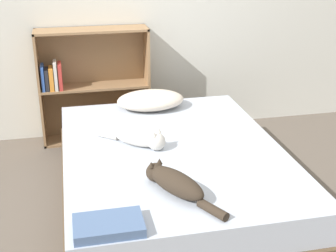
{
  "coord_description": "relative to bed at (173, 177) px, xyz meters",
  "views": [
    {
      "loc": [
        -0.63,
        -2.75,
        1.78
      ],
      "look_at": [
        0.0,
        0.15,
        0.53
      ],
      "focal_mm": 50.0,
      "sensor_mm": 36.0,
      "label": 1
    }
  ],
  "objects": [
    {
      "name": "cat_dark",
      "position": [
        -0.12,
        -0.55,
        0.28
      ],
      "size": [
        0.36,
        0.55,
        0.14
      ],
      "rotation": [
        0.0,
        0.0,
        2.08
      ],
      "color": "#33281E",
      "rests_on": "bed"
    },
    {
      "name": "bed",
      "position": [
        0.0,
        0.0,
        0.0
      ],
      "size": [
        1.48,
        1.96,
        0.43
      ],
      "color": "brown",
      "rests_on": "ground_plane"
    },
    {
      "name": "ground_plane",
      "position": [
        0.0,
        0.0,
        -0.21
      ],
      "size": [
        8.0,
        8.0,
        0.0
      ],
      "primitive_type": "plane",
      "color": "brown"
    },
    {
      "name": "pillow",
      "position": [
        -0.01,
        0.77,
        0.29
      ],
      "size": [
        0.54,
        0.36,
        0.15
      ],
      "color": "beige",
      "rests_on": "bed"
    },
    {
      "name": "blanket_fold",
      "position": [
        -0.51,
        -0.83,
        0.25
      ],
      "size": [
        0.34,
        0.21,
        0.05
      ],
      "color": "#4C668E",
      "rests_on": "bed"
    },
    {
      "name": "cat_light",
      "position": [
        -0.21,
        0.09,
        0.28
      ],
      "size": [
        0.44,
        0.39,
        0.14
      ],
      "rotation": [
        0.0,
        0.0,
        5.58
      ],
      "color": "beige",
      "rests_on": "bed"
    },
    {
      "name": "bookshelf",
      "position": [
        -0.46,
        1.29,
        0.3
      ],
      "size": [
        0.96,
        0.26,
        1.01
      ],
      "color": "#8E6B47",
      "rests_on": "ground_plane"
    }
  ]
}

